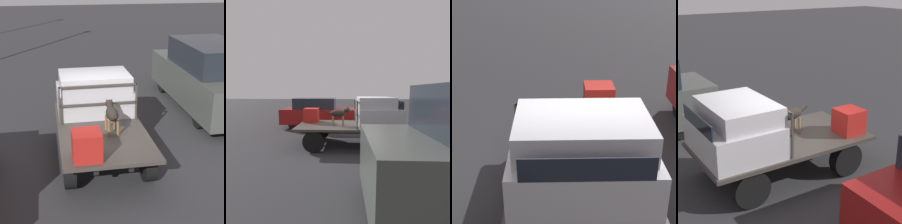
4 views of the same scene
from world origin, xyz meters
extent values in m
plane|color=#2D2D30|center=(0.00, 0.00, 0.00)|extent=(80.00, 80.00, 0.00)
cylinder|color=black|center=(1.14, 0.82, 0.37)|extent=(0.73, 0.24, 0.73)
cylinder|color=black|center=(1.14, -0.82, 0.37)|extent=(0.73, 0.24, 0.73)
cylinder|color=black|center=(-1.14, 0.82, 0.37)|extent=(0.73, 0.24, 0.73)
cylinder|color=black|center=(-1.14, -0.82, 0.37)|extent=(0.73, 0.24, 0.73)
cube|color=black|center=(0.00, 0.34, 0.62)|extent=(3.39, 0.10, 0.18)
cube|color=black|center=(0.00, -0.34, 0.62)|extent=(3.39, 0.10, 0.18)
cube|color=#3D3833|center=(0.00, 0.00, 0.75)|extent=(3.69, 1.96, 0.08)
cube|color=#B7B7BC|center=(1.07, 0.00, 1.11)|extent=(1.44, 1.84, 0.63)
cube|color=#B7B7BC|center=(0.97, 0.00, 1.62)|extent=(1.22, 1.70, 0.39)
cube|color=black|center=(1.78, 0.00, 1.56)|extent=(0.02, 1.51, 0.29)
cube|color=#3D3833|center=(0.29, 0.90, 1.25)|extent=(0.04, 0.04, 0.92)
cube|color=#3D3833|center=(0.29, -0.90, 1.25)|extent=(0.04, 0.04, 0.92)
cube|color=#3D3833|center=(0.29, 0.00, 1.69)|extent=(0.04, 1.80, 0.04)
cube|color=#3D3833|center=(0.29, 0.00, 1.25)|extent=(0.04, 1.80, 0.04)
cylinder|color=brown|center=(-0.18, -0.10, 0.97)|extent=(0.06, 0.06, 0.36)
cylinder|color=brown|center=(-0.18, -0.30, 0.97)|extent=(0.06, 0.06, 0.36)
cylinder|color=brown|center=(-0.55, -0.10, 0.97)|extent=(0.06, 0.06, 0.36)
cylinder|color=brown|center=(-0.55, -0.30, 0.97)|extent=(0.06, 0.06, 0.36)
ellipsoid|color=black|center=(-0.37, -0.20, 1.24)|extent=(0.58, 0.27, 0.27)
sphere|color=brown|center=(-0.20, -0.20, 1.19)|extent=(0.12, 0.12, 0.12)
cylinder|color=black|center=(-0.12, -0.20, 1.31)|extent=(0.19, 0.15, 0.18)
sphere|color=black|center=(-0.02, -0.20, 1.36)|extent=(0.18, 0.18, 0.18)
cone|color=brown|center=(0.06, -0.20, 1.34)|extent=(0.10, 0.10, 0.10)
cone|color=black|center=(-0.03, -0.15, 1.43)|extent=(0.06, 0.08, 0.10)
cone|color=black|center=(-0.03, -0.25, 1.43)|extent=(0.06, 0.08, 0.10)
cylinder|color=black|center=(-0.71, -0.20, 1.26)|extent=(0.25, 0.04, 0.17)
cube|color=#AD1E19|center=(-1.47, 0.49, 1.07)|extent=(0.55, 0.55, 0.55)
camera|label=1|loc=(-7.85, 1.17, 4.21)|focal=60.00mm
camera|label=2|loc=(-0.08, -6.44, 2.02)|focal=28.00mm
camera|label=3|loc=(5.17, -0.34, 3.76)|focal=60.00mm
camera|label=4|loc=(3.78, 6.32, 4.02)|focal=60.00mm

